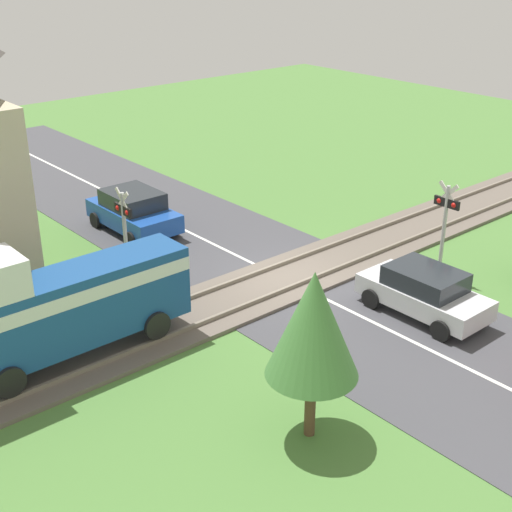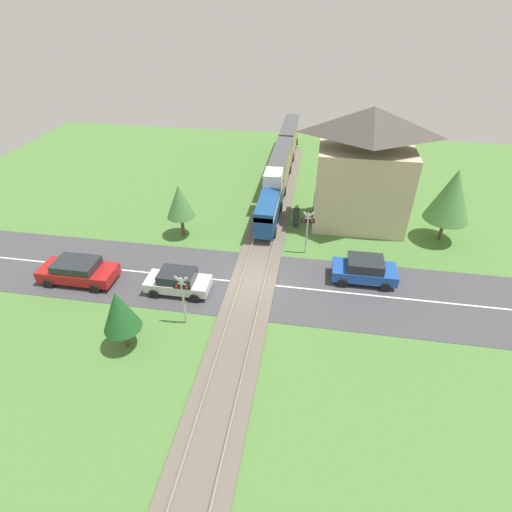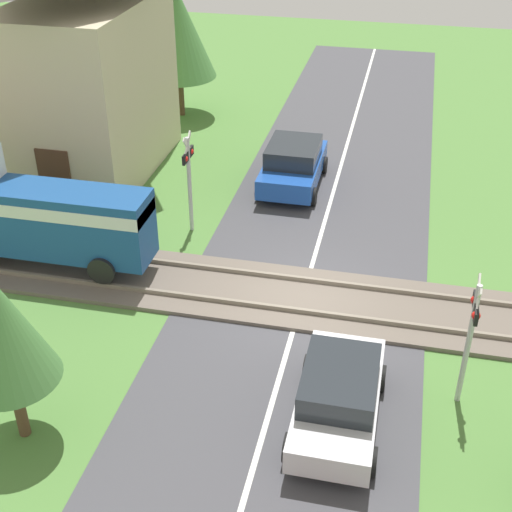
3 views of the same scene
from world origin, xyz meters
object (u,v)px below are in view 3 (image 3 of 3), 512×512
Objects in this scene: station_building at (86,51)px; pedestrian_by_station at (70,209)px; car_near_crossing at (339,395)px; crossing_signal_east_approach at (189,170)px; car_far_side at (293,164)px; crossing_signal_west_approach at (472,326)px.

station_building reaches higher than pedestrian_by_station.
car_near_crossing is 9.04m from crossing_signal_east_approach.
car_far_side is at bearing 14.88° from car_near_crossing.
crossing_signal_west_approach is 15.77m from station_building.
car_far_side is 2.19× the size of pedestrian_by_station.
car_far_side reaches higher than car_near_crossing.
crossing_signal_west_approach is at bearing -113.66° from pedestrian_by_station.
crossing_signal_east_approach is at bearing -128.24° from station_building.
pedestrian_by_station reaches higher than car_near_crossing.
crossing_signal_west_approach is 12.47m from pedestrian_by_station.
crossing_signal_east_approach is at bearing 145.87° from car_far_side.
crossing_signal_east_approach reaches higher than pedestrian_by_station.
station_building is at bearing 90.90° from car_far_side.
crossing_signal_east_approach is at bearing 36.87° from car_near_crossing.
pedestrian_by_station is at bearing 127.62° from car_far_side.
crossing_signal_east_approach reaches higher than car_far_side.
crossing_signal_east_approach is (7.16, 5.37, 1.27)m from car_near_crossing.
crossing_signal_west_approach is 9.85m from crossing_signal_east_approach.
car_near_crossing is 15.01m from station_building.
car_near_crossing is 11.22m from car_far_side.
pedestrian_by_station is (6.22, 8.88, 0.05)m from car_near_crossing.
crossing_signal_west_approach and crossing_signal_east_approach have the same top height.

